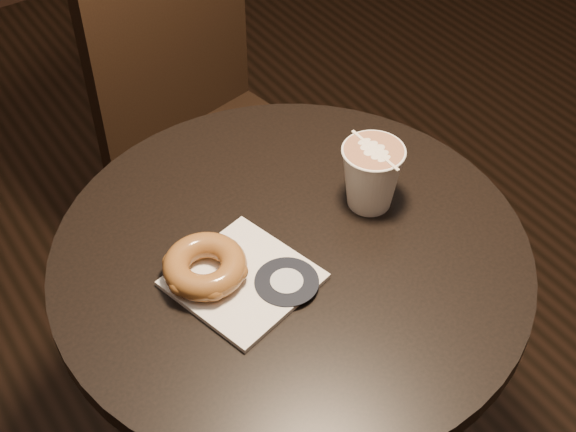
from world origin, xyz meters
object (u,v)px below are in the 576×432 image
Objects in this scene: doughnut at (205,266)px; cafe_table at (291,333)px; pastry_bag at (243,280)px; chair at (201,107)px; latte_cup at (371,177)px.

cafe_table is at bearing -8.50° from doughnut.
doughnut is (-0.04, 0.03, 0.02)m from pastry_bag.
doughnut is (-0.30, -0.58, 0.22)m from chair.
chair is 0.69m from doughnut.
pastry_bag is at bearing -171.11° from cafe_table.
chair is 9.54× the size of latte_cup.
latte_cup is at bearing -7.63° from pastry_bag.
doughnut is (-0.13, 0.02, 0.23)m from cafe_table.
chair is 0.63m from latte_cup.
doughnut is at bearing 125.80° from pastry_bag.
cafe_table is 6.39× the size of doughnut.
latte_cup reaches higher than pastry_bag.
chair is at bearing 52.46° from pastry_bag.
latte_cup reaches higher than doughnut.
doughnut is 1.12× the size of latte_cup.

